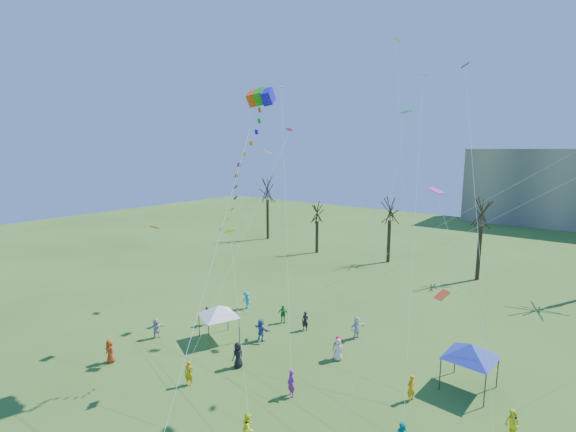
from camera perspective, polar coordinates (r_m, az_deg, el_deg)
The scene contains 6 objects.
bare_tree_row at distance 51.38m, azimuth 24.90°, elevation -0.19°, with size 68.07×7.67×11.58m.
big_box_kite at distance 26.67m, azimuth -6.27°, elevation 5.99°, with size 3.29×6.96×20.07m.
canopy_tent_white at distance 32.71m, azimuth -9.87°, elevation -13.13°, with size 3.46×3.46×2.83m.
canopy_tent_blue at distance 28.52m, azimuth 24.54°, elevation -17.05°, with size 4.01×4.01×3.02m.
festival_crowd at distance 28.84m, azimuth 1.06°, elevation -19.67°, with size 26.25×15.07×1.80m.
small_kites_aloft at distance 26.96m, azimuth 12.63°, elevation 5.85°, with size 30.11×21.63×32.78m.
Camera 1 is at (13.34, -13.54, 14.86)m, focal length 25.00 mm.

